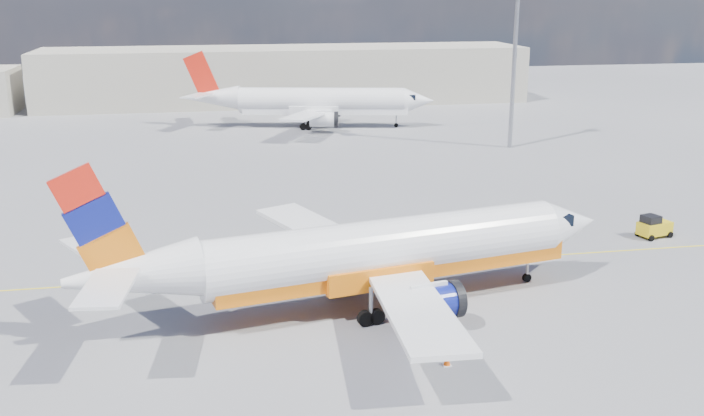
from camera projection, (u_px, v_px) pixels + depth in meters
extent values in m
plane|color=slate|center=(335.00, 288.00, 44.52)|extent=(240.00, 240.00, 0.00)
cube|color=yellow|center=(327.00, 270.00, 47.36)|extent=(70.00, 0.15, 0.01)
cube|color=beige|center=(286.00, 75.00, 115.27)|extent=(70.00, 14.00, 8.00)
cylinder|color=white|center=(386.00, 248.00, 41.32)|extent=(19.98, 6.93, 3.06)
cone|color=white|center=(569.00, 223.00, 45.54)|extent=(4.13, 3.71, 3.06)
cone|color=white|center=(132.00, 275.00, 36.53)|extent=(6.74, 4.10, 2.90)
cube|color=black|center=(552.00, 218.00, 44.95)|extent=(1.91, 2.33, 0.63)
cube|color=orange|center=(394.00, 265.00, 41.76)|extent=(19.88, 6.40, 1.08)
cube|color=white|center=(322.00, 232.00, 46.67)|extent=(7.23, 10.97, 0.72)
cube|color=white|center=(416.00, 309.00, 35.44)|extent=(3.35, 10.90, 0.72)
cylinder|color=navy|center=(364.00, 253.00, 45.54)|extent=(3.51, 2.32, 1.71)
cylinder|color=navy|center=(428.00, 303.00, 38.33)|extent=(3.51, 2.32, 1.71)
cylinder|color=black|center=(387.00, 250.00, 46.06)|extent=(0.82, 1.94, 1.89)
cylinder|color=black|center=(454.00, 299.00, 38.85)|extent=(0.82, 1.94, 1.89)
cube|color=orange|center=(97.00, 222.00, 35.30)|extent=(4.19, 1.10, 5.61)
cube|color=white|center=(96.00, 248.00, 38.45)|extent=(3.93, 4.88, 0.16)
cube|color=white|center=(107.00, 288.00, 33.32)|extent=(2.48, 4.69, 0.16)
cylinder|color=#9899A0|center=(528.00, 264.00, 45.14)|extent=(0.19, 0.19, 1.89)
cylinder|color=black|center=(527.00, 278.00, 45.38)|extent=(0.54, 0.31, 0.50)
cylinder|color=black|center=(340.00, 288.00, 43.37)|extent=(0.86, 0.50, 0.81)
cylinder|color=black|center=(371.00, 318.00, 39.52)|extent=(0.86, 0.50, 0.81)
cylinder|color=white|center=(322.00, 100.00, 94.80)|extent=(20.14, 7.03, 3.08)
cone|color=white|center=(419.00, 101.00, 94.59)|extent=(4.17, 3.75, 3.08)
cone|color=white|center=(214.00, 97.00, 94.95)|extent=(6.80, 4.14, 2.93)
cube|color=black|center=(409.00, 96.00, 94.48)|extent=(1.93, 2.35, 0.63)
cube|color=white|center=(326.00, 109.00, 95.08)|extent=(20.03, 6.50, 1.09)
cube|color=white|center=(314.00, 100.00, 101.15)|extent=(3.35, 10.98, 0.73)
cube|color=white|center=(307.00, 115.00, 88.95)|extent=(7.31, 11.05, 0.73)
cylinder|color=white|center=(327.00, 109.00, 99.17)|extent=(3.54, 2.34, 1.72)
cylinder|color=white|center=(324.00, 120.00, 91.33)|extent=(3.54, 2.34, 1.72)
cylinder|color=black|center=(339.00, 109.00, 99.15)|extent=(0.83, 1.95, 1.90)
cylinder|color=black|center=(336.00, 120.00, 91.30)|extent=(0.83, 1.95, 1.90)
cube|color=red|center=(201.00, 74.00, 94.23)|extent=(4.22, 1.12, 5.65)
cube|color=white|center=(207.00, 90.00, 97.60)|extent=(2.48, 4.72, 0.16)
cube|color=white|center=(197.00, 96.00, 92.03)|extent=(3.97, 4.92, 0.16)
cylinder|color=#9899A0|center=(396.00, 118.00, 95.22)|extent=(0.19, 0.19, 1.90)
cylinder|color=black|center=(396.00, 125.00, 95.46)|extent=(0.54, 0.32, 0.51)
cylinder|color=black|center=(308.00, 121.00, 97.70)|extent=(0.87, 0.50, 0.82)
cylinder|color=black|center=(306.00, 127.00, 93.52)|extent=(0.87, 0.50, 0.82)
cylinder|color=black|center=(638.00, 233.00, 53.69)|extent=(0.46, 0.28, 0.43)
cylinder|color=black|center=(651.00, 238.00, 52.64)|extent=(0.46, 0.28, 0.43)
cylinder|color=black|center=(656.00, 230.00, 54.40)|extent=(0.46, 0.28, 0.43)
cylinder|color=black|center=(670.00, 235.00, 53.35)|extent=(0.46, 0.28, 0.43)
cube|color=gold|center=(655.00, 228.00, 53.40)|extent=(2.47, 1.74, 0.86)
cube|color=black|center=(651.00, 219.00, 53.04)|extent=(1.26, 1.26, 0.52)
cube|color=white|center=(447.00, 365.00, 35.39)|extent=(0.38, 0.38, 0.04)
cone|color=#F85509|center=(447.00, 360.00, 35.32)|extent=(0.32, 0.32, 0.49)
cylinder|color=#9899A0|center=(515.00, 50.00, 80.75)|extent=(0.45, 0.45, 20.47)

